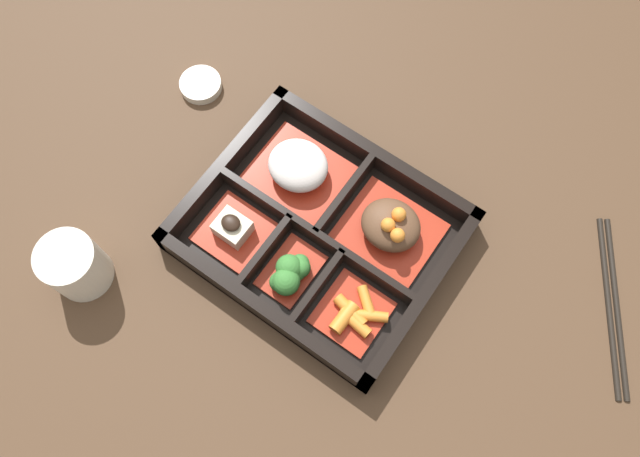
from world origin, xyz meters
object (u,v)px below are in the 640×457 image
tea_cup (74,265)px  chopsticks (614,305)px  sauce_dish (201,85)px  bowl_rice (298,167)px

tea_cup → chopsticks: tea_cup is taller
chopsticks → sauce_dish: size_ratio=3.51×
bowl_rice → chopsticks: bowl_rice is taller
chopsticks → sauce_dish: sauce_dish is taller
tea_cup → sauce_dish: bearing=100.5°
bowl_rice → chopsticks: bearing=11.1°
chopsticks → sauce_dish: bearing=-175.6°
tea_cup → chopsticks: 0.61m
bowl_rice → sauce_dish: bearing=170.0°
bowl_rice → chopsticks: size_ratio=0.59×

